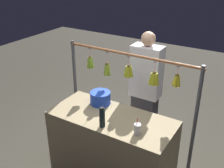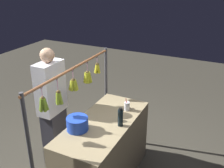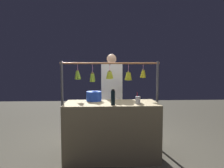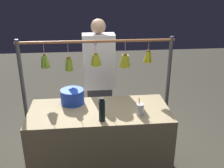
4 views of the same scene
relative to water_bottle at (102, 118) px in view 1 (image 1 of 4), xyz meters
The scene contains 6 objects.
market_counter 0.62m from the water_bottle, 86.29° to the right, with size 1.51×0.68×0.92m, color tan.
display_rack 0.65m from the water_bottle, 89.15° to the right, with size 1.80×0.13×1.61m.
water_bottle is the anchor object (origin of this frame).
blue_bucket 0.52m from the water_bottle, 54.21° to the right, with size 0.26×0.26×0.16m, color blue.
drink_cup 0.41m from the water_bottle, 168.36° to the right, with size 0.08×0.08×0.18m.
vendor_person 1.08m from the water_bottle, 91.58° to the right, with size 0.42×0.23×1.76m.
Camera 1 is at (-1.44, 2.35, 2.66)m, focal length 44.03 mm.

